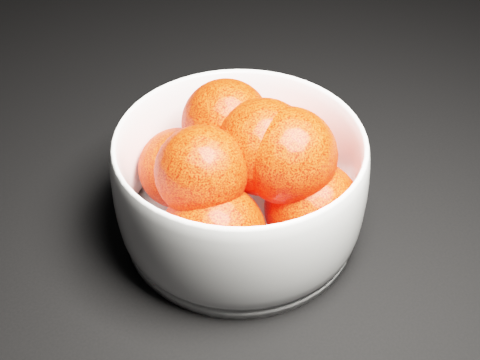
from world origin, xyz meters
TOP-DOWN VIEW (x-y plane):
  - ground at (0.00, 0.00)m, footprint 3.00×3.00m
  - bowl at (0.02, -0.20)m, footprint 0.20×0.20m
  - orange_pile at (0.02, -0.21)m, footprint 0.17×0.17m

SIDE VIEW (x-z plane):
  - ground at x=0.00m, z-range 0.00..0.00m
  - bowl at x=0.02m, z-range 0.00..0.10m
  - orange_pile at x=0.02m, z-range 0.01..0.12m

